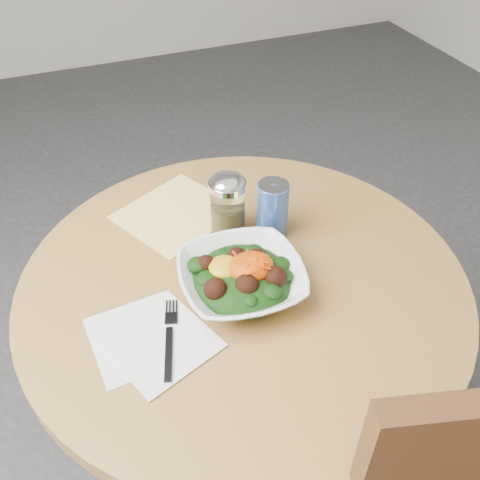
{
  "coord_description": "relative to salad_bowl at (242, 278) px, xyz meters",
  "views": [
    {
      "loc": [
        -0.29,
        -0.71,
        1.51
      ],
      "look_at": [
        0.01,
        0.04,
        0.81
      ],
      "focal_mm": 40.0,
      "sensor_mm": 36.0,
      "label": 1
    }
  ],
  "objects": [
    {
      "name": "fork",
      "position": [
        -0.16,
        -0.06,
        -0.03
      ],
      "size": [
        0.07,
        0.18,
        0.0
      ],
      "color": "black",
      "rests_on": "table"
    },
    {
      "name": "table",
      "position": [
        0.02,
        0.03,
        -0.23
      ],
      "size": [
        0.9,
        0.9,
        0.75
      ],
      "color": "black",
      "rests_on": "ground"
    },
    {
      "name": "paper_napkins",
      "position": [
        -0.2,
        -0.05,
        -0.03
      ],
      "size": [
        0.23,
        0.23,
        0.0
      ],
      "color": "white",
      "rests_on": "table"
    },
    {
      "name": "spice_shaker",
      "position": [
        0.04,
        0.18,
        0.04
      ],
      "size": [
        0.08,
        0.08,
        0.14
      ],
      "color": "silver",
      "rests_on": "table"
    },
    {
      "name": "ground",
      "position": [
        0.02,
        0.03,
        -0.78
      ],
      "size": [
        6.0,
        6.0,
        0.0
      ],
      "primitive_type": "plane",
      "color": "#2D2D2F",
      "rests_on": "ground"
    },
    {
      "name": "cloth_napkin",
      "position": [
        -0.05,
        0.28,
        -0.03
      ],
      "size": [
        0.3,
        0.3,
        0.0
      ],
      "primitive_type": "cube",
      "rotation": [
        0.0,
        0.0,
        0.46
      ],
      "color": "yellow",
      "rests_on": "table"
    },
    {
      "name": "beverage_can",
      "position": [
        0.13,
        0.14,
        0.03
      ],
      "size": [
        0.07,
        0.07,
        0.13
      ],
      "color": "#0D2E96",
      "rests_on": "table"
    },
    {
      "name": "salad_bowl",
      "position": [
        0.0,
        0.0,
        0.0
      ],
      "size": [
        0.26,
        0.26,
        0.09
      ],
      "color": "white",
      "rests_on": "table"
    }
  ]
}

